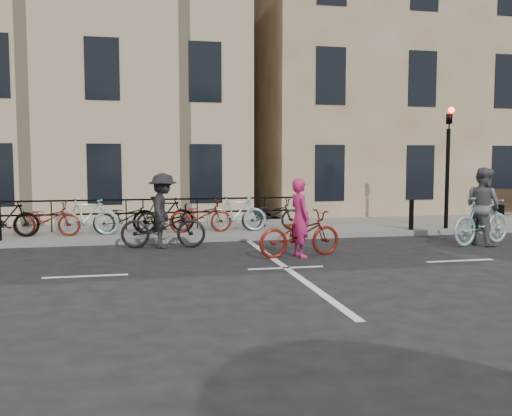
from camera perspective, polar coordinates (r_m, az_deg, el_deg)
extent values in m
plane|color=black|center=(11.89, 3.01, -6.02)|extent=(120.00, 120.00, 0.00)
cube|color=slate|center=(17.44, -15.11, -2.41)|extent=(46.00, 4.00, 0.15)
cube|color=#927D58|center=(27.37, 14.58, 12.99)|extent=(14.00, 10.00, 12.00)
cylinder|color=black|center=(18.16, 18.57, 2.78)|extent=(0.12, 0.12, 3.00)
imported|color=black|center=(18.20, 18.75, 8.92)|extent=(0.15, 0.18, 0.90)
sphere|color=#FF0C05|center=(18.10, 18.95, 9.25)|extent=(0.18, 0.18, 0.18)
cylinder|color=black|center=(17.56, 15.27, -0.64)|extent=(0.14, 0.14, 0.90)
cylinder|color=black|center=(18.78, 21.79, -0.47)|extent=(0.14, 0.14, 0.90)
cube|color=black|center=(23.29, 23.26, -0.14)|extent=(0.06, 0.38, 0.40)
cube|color=black|center=(23.75, 24.24, 1.17)|extent=(1.60, 0.06, 0.50)
cube|color=black|center=(17.25, -12.85, -0.61)|extent=(10.40, 0.04, 0.95)
imported|color=black|center=(16.70, -23.76, -0.91)|extent=(1.75, 0.49, 1.05)
imported|color=maroon|center=(16.52, -20.19, -1.04)|extent=(1.80, 0.63, 0.95)
imported|color=#9AC4C9|center=(16.40, -16.56, -0.80)|extent=(1.75, 0.49, 1.05)
imported|color=black|center=(16.36, -12.89, -0.91)|extent=(1.80, 0.63, 0.95)
imported|color=black|center=(16.37, -9.22, -0.67)|extent=(1.75, 0.49, 1.05)
imported|color=maroon|center=(16.46, -5.56, -0.78)|extent=(1.80, 0.63, 0.95)
imported|color=#9AC4C9|center=(16.60, -1.96, -0.52)|extent=(1.75, 0.49, 1.05)
imported|color=black|center=(16.82, 1.56, -0.63)|extent=(1.80, 0.63, 0.95)
imported|color=maroon|center=(13.21, 4.39, -2.57)|extent=(2.13, 1.08, 1.07)
imported|color=#C32261|center=(13.16, 4.40, -0.97)|extent=(0.55, 0.73, 1.81)
imported|color=#9AC4C9|center=(16.07, 21.67, -1.21)|extent=(2.18, 1.23, 1.26)
imported|color=#545459|center=(16.04, 21.72, 0.16)|extent=(1.04, 1.18, 2.04)
imported|color=black|center=(14.64, -9.26, -1.78)|extent=(2.21, 1.02, 1.12)
imported|color=black|center=(14.60, -9.28, -0.26)|extent=(0.86, 1.31, 1.90)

